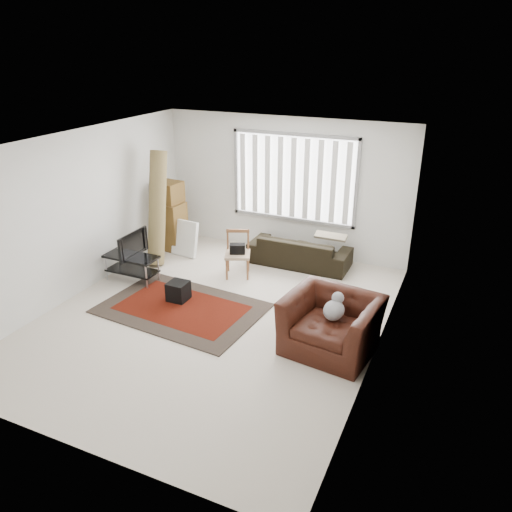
# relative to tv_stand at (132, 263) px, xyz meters

# --- Properties ---
(room) EXTENTS (6.00, 6.02, 2.71)m
(room) POSITION_rel_tv_stand_xyz_m (1.98, -0.05, 1.41)
(room) COLOR beige
(room) RESTS_ON ground
(persian_rug) EXTENTS (2.66, 1.89, 0.02)m
(persian_rug) POSITION_rel_tv_stand_xyz_m (1.35, -0.54, -0.34)
(persian_rug) COLOR black
(persian_rug) RESTS_ON ground
(tv_stand) EXTENTS (0.97, 0.44, 0.48)m
(tv_stand) POSITION_rel_tv_stand_xyz_m (0.00, 0.00, 0.00)
(tv_stand) COLOR black
(tv_stand) RESTS_ON ground
(tv) EXTENTS (0.10, 0.78, 0.45)m
(tv) POSITION_rel_tv_stand_xyz_m (0.00, -0.00, 0.36)
(tv) COLOR black
(tv) RESTS_ON tv_stand
(subwoofer) EXTENTS (0.32, 0.32, 0.32)m
(subwoofer) POSITION_rel_tv_stand_xyz_m (1.16, -0.32, -0.17)
(subwoofer) COLOR black
(subwoofer) RESTS_ON persian_rug
(moving_boxes) EXTENTS (0.61, 0.57, 1.40)m
(moving_boxes) POSITION_rel_tv_stand_xyz_m (-0.20, 1.61, 0.30)
(moving_boxes) COLOR brown
(moving_boxes) RESTS_ON ground
(white_flatpack) EXTENTS (0.58, 0.29, 0.72)m
(white_flatpack) POSITION_rel_tv_stand_xyz_m (0.25, 1.39, 0.01)
(white_flatpack) COLOR silver
(white_flatpack) RESTS_ON ground
(rolled_rug) EXTENTS (0.47, 0.89, 2.15)m
(rolled_rug) POSITION_rel_tv_stand_xyz_m (-0.05, 0.97, 0.73)
(rolled_rug) COLOR brown
(rolled_rug) RESTS_ON ground
(sofa) EXTENTS (1.93, 0.84, 0.74)m
(sofa) POSITION_rel_tv_stand_xyz_m (2.50, 1.89, 0.02)
(sofa) COLOR black
(sofa) RESTS_ON ground
(side_chair) EXTENTS (0.58, 0.58, 0.83)m
(side_chair) POSITION_rel_tv_stand_xyz_m (1.62, 0.98, 0.11)
(side_chair) COLOR #9F8568
(side_chair) RESTS_ON ground
(armchair) EXTENTS (1.37, 1.23, 0.91)m
(armchair) POSITION_rel_tv_stand_xyz_m (3.86, -0.66, 0.11)
(armchair) COLOR #34120A
(armchair) RESTS_ON ground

